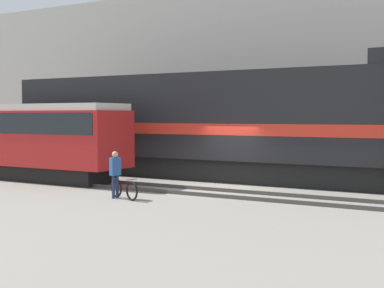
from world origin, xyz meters
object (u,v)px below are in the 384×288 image
at_px(bicycle, 124,189).
at_px(person, 115,170).
at_px(streetcar, 16,136).
at_px(freight_locomotive, 210,124).

distance_m(bicycle, person, 0.77).
xyz_separation_m(bicycle, person, (-0.37, -0.01, 0.67)).
bearing_deg(person, streetcar, 161.52).
relative_size(freight_locomotive, streetcar, 1.78).
distance_m(streetcar, bicycle, 8.73).
height_order(bicycle, person, person).
bearing_deg(bicycle, freight_locomotive, 91.61).
relative_size(bicycle, person, 0.95).
height_order(streetcar, person, streetcar).
bearing_deg(streetcar, freight_locomotive, 28.52).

